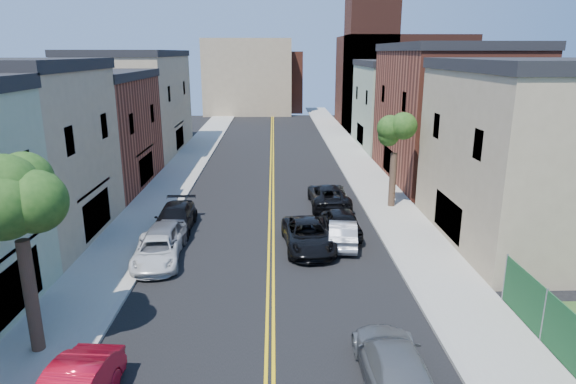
{
  "coord_description": "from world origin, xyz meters",
  "views": [
    {
      "loc": [
        0.19,
        -1.13,
        9.92
      ],
      "look_at": [
        1.0,
        26.92,
        2.0
      ],
      "focal_mm": 31.02,
      "sensor_mm": 36.0,
      "label": 1
    }
  ],
  "objects": [
    {
      "name": "bldg_right_brick",
      "position": [
        14.0,
        38.0,
        5.0
      ],
      "size": [
        9.0,
        14.0,
        10.0
      ],
      "primitive_type": "cube",
      "color": "brown",
      "rests_on": "ground"
    },
    {
      "name": "church",
      "position": [
        16.33,
        67.07,
        7.24
      ],
      "size": [
        16.2,
        14.2,
        22.6
      ],
      "color": "#4C2319",
      "rests_on": "ground"
    },
    {
      "name": "grey_car_left",
      "position": [
        -5.5,
        22.47,
        0.79
      ],
      "size": [
        2.15,
        4.73,
        1.58
      ],
      "primitive_type": "imported",
      "rotation": [
        0.0,
        0.0,
        -0.06
      ],
      "color": "slate",
      "rests_on": "ground"
    },
    {
      "name": "grey_car_right",
      "position": [
        3.8,
        12.04,
        0.71
      ],
      "size": [
        2.01,
        4.91,
        1.42
      ],
      "primitive_type": "imported",
      "rotation": [
        0.0,
        0.0,
        3.14
      ],
      "color": "#53575A",
      "rests_on": "ground"
    },
    {
      "name": "sidewalk_right",
      "position": [
        7.9,
        40.0,
        0.07
      ],
      "size": [
        3.2,
        100.0,
        0.15
      ],
      "primitive_type": "cube",
      "color": "gray",
      "rests_on": "ground"
    },
    {
      "name": "white_pickup",
      "position": [
        -5.5,
        21.37,
        0.64
      ],
      "size": [
        2.6,
        4.82,
        1.28
      ],
      "primitive_type": "imported",
      "rotation": [
        0.0,
        0.0,
        0.1
      ],
      "color": "silver",
      "rests_on": "ground"
    },
    {
      "name": "bldg_left_tan_far",
      "position": [
        -14.0,
        50.0,
        4.75
      ],
      "size": [
        9.0,
        16.0,
        9.5
      ],
      "primitive_type": "cube",
      "color": "#998466",
      "rests_on": "ground"
    },
    {
      "name": "curb_right",
      "position": [
        6.15,
        40.0,
        0.07
      ],
      "size": [
        0.3,
        100.0,
        0.15
      ],
      "primitive_type": "cube",
      "color": "gray",
      "rests_on": "ground"
    },
    {
      "name": "tree_right_far",
      "position": [
        7.92,
        30.01,
        5.76
      ],
      "size": [
        4.4,
        4.4,
        8.03
      ],
      "color": "#3E2E1F",
      "rests_on": "sidewalk_right"
    },
    {
      "name": "bldg_right_palegrn",
      "position": [
        14.0,
        52.0,
        4.25
      ],
      "size": [
        9.0,
        12.0,
        8.5
      ],
      "primitive_type": "cube",
      "color": "gray",
      "rests_on": "ground"
    },
    {
      "name": "bldg_left_brick",
      "position": [
        -14.0,
        36.0,
        4.0
      ],
      "size": [
        9.0,
        12.0,
        8.0
      ],
      "primitive_type": "cube",
      "color": "brown",
      "rests_on": "ground"
    },
    {
      "name": "sidewalk_left",
      "position": [
        -7.9,
        40.0,
        0.07
      ],
      "size": [
        3.2,
        100.0,
        0.15
      ],
      "primitive_type": "cube",
      "color": "gray",
      "rests_on": "ground"
    },
    {
      "name": "bldg_left_tan_near",
      "position": [
        -14.0,
        25.0,
        4.5
      ],
      "size": [
        9.0,
        10.0,
        9.0
      ],
      "primitive_type": "cube",
      "color": "#998466",
      "rests_on": "ground"
    },
    {
      "name": "black_car_left",
      "position": [
        -5.5,
        25.95,
        0.74
      ],
      "size": [
        2.13,
        5.13,
        1.48
      ],
      "primitive_type": "imported",
      "rotation": [
        0.0,
        0.0,
        0.01
      ],
      "color": "black",
      "rests_on": "ground"
    },
    {
      "name": "backdrop_left",
      "position": [
        -4.0,
        82.0,
        6.0
      ],
      "size": [
        14.0,
        8.0,
        12.0
      ],
      "primitive_type": "cube",
      "color": "#998466",
      "rests_on": "ground"
    },
    {
      "name": "tree_left_mid",
      "position": [
        -7.88,
        14.01,
        6.58
      ],
      "size": [
        5.2,
        5.2,
        9.29
      ],
      "color": "#3E2E1F",
      "rests_on": "sidewalk_left"
    },
    {
      "name": "silver_car_right",
      "position": [
        3.8,
        23.56,
        0.68
      ],
      "size": [
        1.9,
        4.28,
        1.36
      ],
      "primitive_type": "imported",
      "rotation": [
        0.0,
        0.0,
        3.03
      ],
      "color": "#9FA0A6",
      "rests_on": "ground"
    },
    {
      "name": "dark_car_right_far",
      "position": [
        3.8,
        30.45,
        0.75
      ],
      "size": [
        2.58,
        5.44,
        1.5
      ],
      "primitive_type": "imported",
      "rotation": [
        0.0,
        0.0,
        3.16
      ],
      "color": "black",
      "rests_on": "ground"
    },
    {
      "name": "bldg_right_tan",
      "position": [
        14.0,
        24.0,
        4.5
      ],
      "size": [
        9.0,
        12.0,
        9.0
      ],
      "primitive_type": "cube",
      "color": "#998466",
      "rests_on": "ground"
    },
    {
      "name": "black_suv_lane",
      "position": [
        1.93,
        23.09,
        0.73
      ],
      "size": [
        2.79,
        5.39,
        1.45
      ],
      "primitive_type": "imported",
      "rotation": [
        0.0,
        0.0,
        0.07
      ],
      "color": "black",
      "rests_on": "ground"
    },
    {
      "name": "curb_left",
      "position": [
        -6.15,
        40.0,
        0.07
      ],
      "size": [
        0.3,
        100.0,
        0.15
      ],
      "primitive_type": "cube",
      "color": "gray",
      "rests_on": "ground"
    },
    {
      "name": "black_car_right",
      "position": [
        3.91,
        25.15,
        0.79
      ],
      "size": [
        2.1,
        4.71,
        1.57
      ],
      "primitive_type": "imported",
      "rotation": [
        0.0,
        0.0,
        3.2
      ],
      "color": "black",
      "rests_on": "ground"
    },
    {
      "name": "backdrop_center",
      "position": [
        0.0,
        86.0,
        5.0
      ],
      "size": [
        10.0,
        8.0,
        10.0
      ],
      "primitive_type": "cube",
      "color": "brown",
      "rests_on": "ground"
    }
  ]
}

